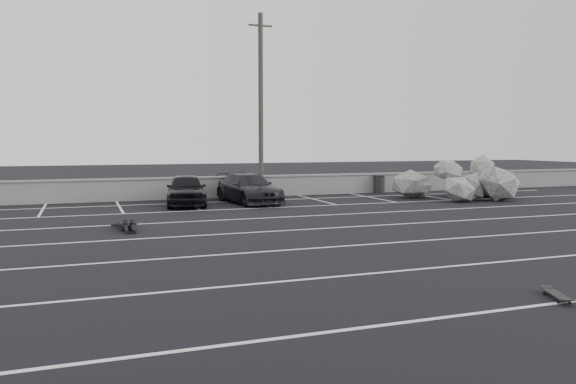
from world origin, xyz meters
name	(u,v)px	position (x,y,z in m)	size (l,w,h in m)	color
ground	(345,246)	(0.00, 0.00, 0.00)	(120.00, 120.00, 0.00)	black
seawall	(221,187)	(0.00, 14.00, 0.55)	(50.00, 0.45, 1.06)	gray
stall_lines	(285,224)	(-0.08, 4.41, 0.00)	(36.00, 20.05, 0.01)	silver
car_left	(186,190)	(-2.23, 11.11, 0.69)	(1.63, 4.05, 1.38)	black
car_right	(249,188)	(0.60, 11.13, 0.66)	(1.85, 4.55, 1.32)	black
utility_pole	(261,106)	(1.82, 13.20, 4.52)	(1.19, 0.24, 8.93)	#4C4238
trash_bin	(379,184)	(8.66, 13.60, 0.49)	(0.77, 0.77, 0.97)	#252528
riprap_pile	(473,186)	(11.47, 9.38, 0.63)	(6.15, 4.54, 1.57)	#A9A69E
person	(125,223)	(-5.21, 5.02, 0.21)	(0.96, 2.15, 0.42)	black
skateboard	(557,295)	(1.24, -5.80, 0.08)	(0.49, 0.82, 0.10)	black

